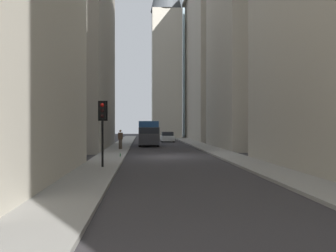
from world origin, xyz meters
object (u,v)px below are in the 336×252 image
Objects in this scene: sedan_white at (167,137)px; pedestrian at (120,138)px; traffic_light_foreground at (102,118)px; discarded_bottle at (120,155)px; delivery_truck at (149,133)px.

sedan_white is 2.37× the size of pedestrian.
traffic_light_foreground is 14.47m from pedestrian.
pedestrian is 8.19m from discarded_bottle.
traffic_light_foreground is at bearing 174.76° from discarded_bottle.
traffic_light_foreground reaches higher than pedestrian.
pedestrian is 6.71× the size of discarded_bottle.
sedan_white is at bearing -11.64° from discarded_bottle.
sedan_white is at bearing -16.99° from delivery_truck.
delivery_truck is at bearing -8.39° from discarded_bottle.
pedestrian is (14.38, -0.08, -1.66)m from traffic_light_foreground.
traffic_light_foreground reaches higher than sedan_white.
sedan_white is 31.57m from traffic_light_foreground.
discarded_bottle is (-8.12, -0.49, -0.88)m from pedestrian.
discarded_bottle is at bearing 171.61° from delivery_truck.
delivery_truck is at bearing -20.51° from pedestrian.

